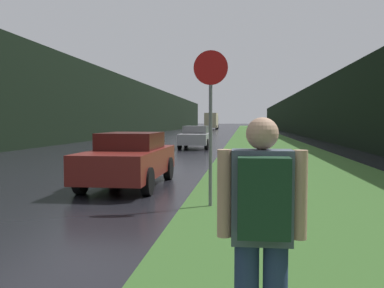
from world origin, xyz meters
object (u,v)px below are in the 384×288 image
Objects in this scene: hitchhiker_with_backpack at (262,228)px; stop_sign at (211,112)px; car_passing_near at (130,159)px; delivery_truck at (212,121)px; car_passing_far at (196,137)px.

stop_sign is at bearing 97.65° from hitchhiker_with_backpack.
stop_sign is 1.79× the size of hitchhiker_with_backpack.
car_passing_near is (-2.36, 2.41, -1.19)m from stop_sign.
car_passing_far is at bearing -86.53° from delivery_truck.
stop_sign is 0.72× the size of car_passing_far.
car_passing_far is (-3.14, 22.97, -0.28)m from hitchhiker_with_backpack.
car_passing_far is at bearing 97.64° from stop_sign.
car_passing_far is at bearing 97.16° from hitchhiker_with_backpack.
car_passing_near is (-3.14, 7.77, -0.28)m from hitchhiker_with_backpack.
hitchhiker_with_backpack is at bearing -81.72° from stop_sign.
car_passing_far is at bearing -90.00° from car_passing_near.
car_passing_near is at bearing -87.24° from delivery_truck.
car_passing_near is at bearing 111.39° from hitchhiker_with_backpack.
car_passing_near is 0.54× the size of delivery_truck.
delivery_truck is at bearing 94.43° from stop_sign.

